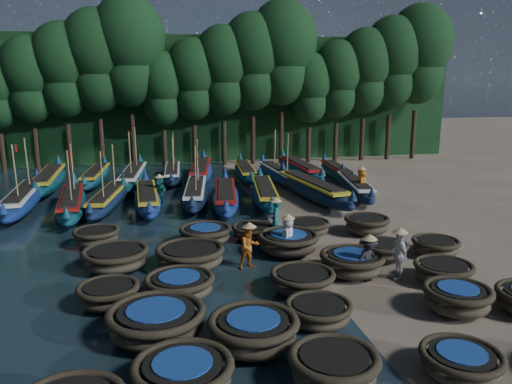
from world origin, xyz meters
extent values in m
plane|color=gray|center=(0.00, 0.00, 0.00)|extent=(120.00, 120.00, 0.00)
cube|color=black|center=(0.00, 23.50, 5.00)|extent=(40.00, 3.00, 10.00)
ellipsoid|color=#4B412F|center=(-4.88, -8.93, 0.34)|extent=(2.22, 2.22, 0.69)
torus|color=#352E1F|center=(-4.88, -8.93, 0.67)|extent=(2.24, 2.24, 0.21)
cylinder|color=black|center=(-4.88, -8.93, 0.71)|extent=(1.70, 1.70, 0.06)
cylinder|color=navy|center=(-4.88, -8.93, 0.75)|extent=(1.31, 1.31, 0.04)
ellipsoid|color=#4B412F|center=(-1.63, -9.35, 0.37)|extent=(2.24, 2.24, 0.73)
torus|color=#352E1F|center=(-1.63, -9.35, 0.71)|extent=(2.04, 2.04, 0.22)
cylinder|color=black|center=(-1.63, -9.35, 0.76)|extent=(1.53, 1.53, 0.07)
ellipsoid|color=#4B412F|center=(1.33, -9.56, 0.28)|extent=(2.13, 2.13, 0.57)
torus|color=#352E1F|center=(1.33, -9.56, 0.55)|extent=(1.90, 1.90, 0.17)
cylinder|color=black|center=(1.33, -9.56, 0.59)|extent=(1.45, 1.45, 0.05)
cylinder|color=navy|center=(1.33, -9.56, 0.62)|extent=(1.12, 1.12, 0.03)
ellipsoid|color=#4B412F|center=(-5.41, -6.43, 0.38)|extent=(3.09, 3.09, 0.76)
torus|color=#352E1F|center=(-5.41, -6.43, 0.73)|extent=(2.61, 2.61, 0.23)
cylinder|color=black|center=(-5.41, -6.43, 0.78)|extent=(2.00, 2.00, 0.07)
cylinder|color=navy|center=(-5.41, -6.43, 0.82)|extent=(1.54, 1.54, 0.05)
ellipsoid|color=#4B412F|center=(-3.04, -7.43, 0.38)|extent=(2.71, 2.71, 0.75)
torus|color=#352E1F|center=(-3.04, -7.43, 0.73)|extent=(2.33, 2.33, 0.23)
cylinder|color=black|center=(-3.04, -7.43, 0.78)|extent=(1.76, 1.76, 0.07)
cylinder|color=navy|center=(-3.04, -7.43, 0.82)|extent=(1.35, 1.35, 0.05)
ellipsoid|color=#4B412F|center=(-1.03, -6.54, 0.29)|extent=(2.18, 2.18, 0.58)
torus|color=#352E1F|center=(-1.03, -6.54, 0.56)|extent=(1.88, 1.88, 0.18)
cylinder|color=black|center=(-1.03, -6.54, 0.60)|extent=(1.43, 1.43, 0.05)
ellipsoid|color=#4B412F|center=(3.11, -6.68, 0.36)|extent=(2.19, 2.19, 0.72)
torus|color=#352E1F|center=(3.11, -6.68, 0.69)|extent=(2.00, 2.00, 0.22)
cylinder|color=black|center=(3.11, -6.68, 0.74)|extent=(1.50, 1.50, 0.07)
cylinder|color=navy|center=(3.11, -6.68, 0.78)|extent=(1.15, 1.15, 0.04)
ellipsoid|color=#4B412F|center=(-6.79, -4.25, 0.32)|extent=(2.27, 2.27, 0.63)
torus|color=#352E1F|center=(-6.79, -4.25, 0.62)|extent=(1.87, 1.87, 0.19)
cylinder|color=black|center=(-6.79, -4.25, 0.65)|extent=(1.41, 1.41, 0.06)
ellipsoid|color=#4B412F|center=(-4.69, -4.03, 0.32)|extent=(2.13, 2.13, 0.65)
torus|color=#352E1F|center=(-4.69, -4.03, 0.63)|extent=(2.18, 2.18, 0.20)
cylinder|color=black|center=(-4.69, -4.03, 0.67)|extent=(1.66, 1.66, 0.06)
cylinder|color=navy|center=(-4.69, -4.03, 0.70)|extent=(1.28, 1.28, 0.04)
ellipsoid|color=#4B412F|center=(-0.87, -4.46, 0.33)|extent=(2.26, 2.26, 0.65)
torus|color=#352E1F|center=(-0.87, -4.46, 0.63)|extent=(2.09, 2.09, 0.20)
cylinder|color=black|center=(-0.87, -4.46, 0.67)|extent=(1.59, 1.59, 0.06)
ellipsoid|color=#4B412F|center=(1.24, -3.39, 0.36)|extent=(2.56, 2.56, 0.72)
torus|color=#352E1F|center=(1.24, -3.39, 0.70)|extent=(2.27, 2.27, 0.22)
cylinder|color=black|center=(1.24, -3.39, 0.74)|extent=(1.72, 1.72, 0.07)
cylinder|color=navy|center=(1.24, -3.39, 0.78)|extent=(1.32, 1.32, 0.04)
ellipsoid|color=#4B412F|center=(3.94, -4.63, 0.31)|extent=(2.06, 2.06, 0.63)
torus|color=#352E1F|center=(3.94, -4.63, 0.61)|extent=(1.98, 1.98, 0.19)
cylinder|color=black|center=(3.94, -4.63, 0.65)|extent=(1.50, 1.50, 0.06)
ellipsoid|color=#4B412F|center=(-6.78, -1.27, 0.36)|extent=(2.43, 2.43, 0.71)
torus|color=#352E1F|center=(-6.78, -1.27, 0.69)|extent=(2.36, 2.36, 0.22)
cylinder|color=black|center=(-6.78, -1.27, 0.74)|extent=(1.80, 1.80, 0.06)
ellipsoid|color=#4B412F|center=(-4.18, -1.65, 0.37)|extent=(2.96, 2.96, 0.73)
torus|color=#352E1F|center=(-4.18, -1.65, 0.71)|extent=(2.48, 2.48, 0.22)
cylinder|color=black|center=(-4.18, -1.65, 0.75)|extent=(1.89, 1.89, 0.07)
ellipsoid|color=#4B412F|center=(-0.36, -0.88, 0.37)|extent=(2.30, 2.30, 0.74)
torus|color=#352E1F|center=(-0.36, -0.88, 0.72)|extent=(2.39, 2.39, 0.22)
cylinder|color=black|center=(-0.36, -0.88, 0.76)|extent=(1.81, 1.81, 0.07)
cylinder|color=navy|center=(-0.36, -0.88, 0.81)|extent=(1.40, 1.40, 0.04)
ellipsoid|color=#4B412F|center=(2.99, -2.17, 0.30)|extent=(2.24, 2.24, 0.59)
torus|color=#352E1F|center=(2.99, -2.17, 0.58)|extent=(1.84, 1.84, 0.18)
cylinder|color=black|center=(2.99, -2.17, 0.61)|extent=(1.39, 1.39, 0.05)
ellipsoid|color=#4B412F|center=(5.14, -2.16, 0.29)|extent=(1.69, 1.69, 0.58)
torus|color=#352E1F|center=(5.14, -2.16, 0.56)|extent=(1.83, 1.83, 0.18)
cylinder|color=black|center=(5.14, -2.16, 0.60)|extent=(1.39, 1.39, 0.05)
ellipsoid|color=#4B412F|center=(-7.71, 1.55, 0.33)|extent=(2.07, 2.07, 0.65)
torus|color=#352E1F|center=(-7.71, 1.55, 0.63)|extent=(1.86, 1.86, 0.20)
cylinder|color=black|center=(-7.71, 1.55, 0.67)|extent=(1.39, 1.39, 0.06)
ellipsoid|color=#4B412F|center=(-3.39, 0.79, 0.35)|extent=(2.25, 2.25, 0.70)
torus|color=#352E1F|center=(-3.39, 0.79, 0.68)|extent=(2.15, 2.15, 0.21)
cylinder|color=black|center=(-3.39, 0.79, 0.72)|extent=(1.62, 1.62, 0.06)
cylinder|color=navy|center=(-3.39, 0.79, 0.76)|extent=(1.25, 1.25, 0.04)
ellipsoid|color=#4B412F|center=(-1.32, 1.12, 0.28)|extent=(2.25, 2.25, 0.57)
torus|color=#352E1F|center=(-1.32, 1.12, 0.55)|extent=(1.85, 1.85, 0.17)
cylinder|color=black|center=(-1.32, 1.12, 0.59)|extent=(1.41, 1.41, 0.05)
ellipsoid|color=#4B412F|center=(1.14, 1.31, 0.28)|extent=(2.16, 2.16, 0.56)
torus|color=#352E1F|center=(1.14, 1.31, 0.55)|extent=(1.91, 1.91, 0.17)
cylinder|color=black|center=(1.14, 1.31, 0.58)|extent=(1.46, 1.46, 0.05)
ellipsoid|color=#4B412F|center=(3.65, 0.88, 0.35)|extent=(2.21, 2.21, 0.70)
torus|color=#352E1F|center=(3.65, 0.88, 0.68)|extent=(1.98, 1.98, 0.21)
cylinder|color=black|center=(3.65, 0.88, 0.73)|extent=(1.48, 1.48, 0.06)
ellipsoid|color=navy|center=(-12.01, 8.30, 0.52)|extent=(1.75, 8.29, 1.03)
cone|color=navy|center=(-12.14, 12.31, 1.18)|extent=(0.45, 0.45, 0.62)
cone|color=navy|center=(-11.88, 4.28, 1.13)|extent=(0.45, 0.45, 0.52)
cube|color=white|center=(-12.01, 8.30, 0.95)|extent=(1.29, 6.42, 0.12)
cube|color=black|center=(-12.01, 8.30, 1.03)|extent=(0.99, 5.59, 0.10)
cylinder|color=#997F4C|center=(-11.95, 9.54, 2.16)|extent=(0.07, 0.24, 2.88)
cylinder|color=#997F4C|center=(-11.86, 6.76, 2.16)|extent=(0.07, 0.24, 2.88)
plane|color=red|center=(-11.70, 6.76, 3.42)|extent=(0.00, 0.36, 0.36)
ellipsoid|color=#0D354C|center=(-9.46, 7.06, 0.49)|extent=(2.11, 7.88, 0.97)
cone|color=#0D354C|center=(-9.81, 10.84, 1.12)|extent=(0.43, 0.43, 0.58)
cone|color=#0D354C|center=(-9.11, 3.28, 1.07)|extent=(0.43, 0.43, 0.49)
cube|color=maroon|center=(-9.46, 7.06, 0.89)|extent=(1.57, 6.10, 0.12)
cube|color=black|center=(-9.46, 7.06, 0.97)|extent=(1.24, 5.30, 0.10)
cylinder|color=#997F4C|center=(-9.47, 8.23, 2.04)|extent=(0.07, 0.23, 2.72)
cylinder|color=#997F4C|center=(-9.23, 5.61, 2.04)|extent=(0.07, 0.23, 2.72)
plane|color=red|center=(-9.08, 5.63, 3.23)|extent=(0.00, 0.34, 0.34)
ellipsoid|color=#10203E|center=(-7.71, 7.69, 0.46)|extent=(2.44, 7.53, 0.93)
cone|color=#10203E|center=(-7.17, 11.26, 1.07)|extent=(0.41, 0.41, 0.56)
cone|color=#10203E|center=(-8.26, 4.12, 1.02)|extent=(0.41, 0.41, 0.46)
cube|color=gold|center=(-7.71, 7.69, 0.85)|extent=(1.83, 5.83, 0.11)
cube|color=black|center=(-7.71, 7.69, 0.93)|extent=(1.47, 5.06, 0.09)
cylinder|color=#997F4C|center=(-7.46, 8.78, 1.95)|extent=(0.06, 0.22, 2.59)
cylinder|color=#997F4C|center=(-7.83, 6.30, 1.95)|extent=(0.06, 0.22, 2.59)
plane|color=red|center=(-7.69, 6.28, 3.08)|extent=(0.00, 0.32, 0.32)
ellipsoid|color=navy|center=(-5.74, 7.47, 0.47)|extent=(1.64, 7.56, 0.94)
cone|color=navy|center=(-5.88, 11.13, 1.08)|extent=(0.41, 0.41, 0.56)
cone|color=navy|center=(-5.60, 3.80, 1.03)|extent=(0.41, 0.41, 0.47)
cube|color=gold|center=(-5.74, 7.47, 0.86)|extent=(1.21, 5.86, 0.11)
cube|color=black|center=(-5.74, 7.47, 0.94)|extent=(0.92, 5.10, 0.09)
ellipsoid|color=#10203E|center=(-3.16, 8.14, 0.48)|extent=(2.34, 7.74, 0.95)
cone|color=#10203E|center=(-2.69, 11.83, 1.10)|extent=(0.42, 0.42, 0.57)
cone|color=#10203E|center=(-3.64, 4.45, 1.05)|extent=(0.42, 0.42, 0.48)
cube|color=white|center=(-3.16, 8.14, 0.88)|extent=(1.75, 5.99, 0.11)
cube|color=black|center=(-3.16, 8.14, 0.95)|extent=(1.40, 5.20, 0.10)
cylinder|color=#997F4C|center=(-2.92, 9.26, 2.00)|extent=(0.07, 0.23, 2.67)
cylinder|color=#997F4C|center=(-3.25, 6.71, 2.00)|extent=(0.07, 0.23, 2.67)
plane|color=red|center=(-3.11, 6.69, 3.17)|extent=(0.00, 0.33, 0.33)
ellipsoid|color=navy|center=(-1.67, 6.99, 0.49)|extent=(2.43, 7.88, 0.97)
cone|color=navy|center=(-1.16, 10.74, 1.12)|extent=(0.43, 0.43, 0.58)
cone|color=navy|center=(-2.18, 3.24, 1.07)|extent=(0.43, 0.43, 0.49)
cube|color=maroon|center=(-1.67, 6.99, 0.89)|extent=(1.82, 6.10, 0.12)
cube|color=black|center=(-1.67, 6.99, 0.97)|extent=(1.45, 5.29, 0.10)
ellipsoid|color=#0D354C|center=(0.52, 7.21, 0.49)|extent=(2.45, 7.91, 0.97)
cone|color=#0D354C|center=(1.04, 10.97, 1.12)|extent=(0.43, 0.43, 0.58)
cone|color=#0D354C|center=(0.01, 3.45, 1.07)|extent=(0.43, 0.43, 0.49)
cube|color=gold|center=(0.52, 7.21, 0.90)|extent=(1.83, 6.12, 0.12)
cube|color=black|center=(0.52, 7.21, 0.97)|extent=(1.47, 5.31, 0.10)
ellipsoid|color=#10203E|center=(3.31, 7.43, 0.55)|extent=(2.84, 8.88, 1.09)
cone|color=#10203E|center=(2.68, 11.64, 1.26)|extent=(0.48, 0.48, 0.66)
cone|color=#10203E|center=(3.94, 3.21, 1.20)|extent=(0.48, 0.48, 0.55)
cube|color=gold|center=(3.31, 7.43, 1.01)|extent=(2.13, 6.87, 0.13)
cube|color=black|center=(3.31, 7.43, 1.09)|extent=(1.71, 5.96, 0.11)
ellipsoid|color=#10203E|center=(6.05, 7.95, 0.47)|extent=(2.57, 7.57, 0.93)
cone|color=#10203E|center=(6.66, 11.54, 1.07)|extent=(0.41, 0.41, 0.56)
cone|color=#10203E|center=(5.44, 4.37, 1.02)|extent=(0.41, 0.41, 0.47)
cube|color=white|center=(6.05, 7.95, 0.86)|extent=(1.93, 5.86, 0.11)
cube|color=black|center=(6.05, 7.95, 0.93)|extent=(1.56, 5.08, 0.09)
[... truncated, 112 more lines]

